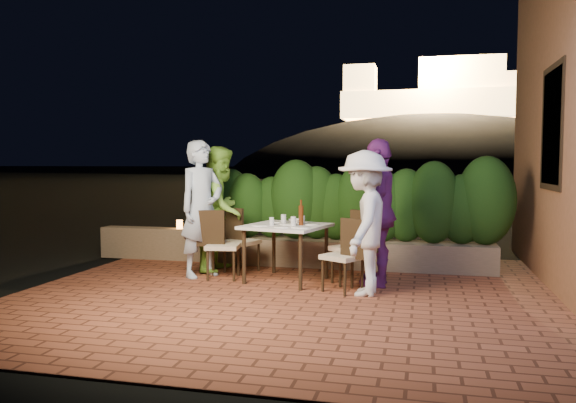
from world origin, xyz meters
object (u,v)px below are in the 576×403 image
(bowl, at_px, (295,221))
(chair_left_front, at_px, (223,245))
(diner_blue, at_px, (202,209))
(beer_bottle, at_px, (301,213))
(chair_right_back, at_px, (352,247))
(dining_table, at_px, (286,253))
(diner_white, at_px, (365,223))
(chair_right_front, at_px, (343,255))
(chair_left_back, at_px, (242,240))
(diner_green, at_px, (221,209))
(parapet_lamp, at_px, (180,224))
(diner_purple, at_px, (379,212))

(bowl, bearing_deg, chair_left_front, -158.61)
(diner_blue, bearing_deg, chair_left_front, -70.99)
(beer_bottle, relative_size, chair_right_back, 0.35)
(dining_table, relative_size, diner_white, 0.57)
(chair_left_front, height_order, diner_blue, diner_blue)
(diner_white, bearing_deg, diner_blue, -100.23)
(chair_left_front, distance_m, chair_right_front, 1.72)
(beer_bottle, relative_size, chair_left_front, 0.36)
(dining_table, distance_m, chair_left_back, 0.90)
(chair_right_front, bearing_deg, chair_left_front, 17.27)
(dining_table, distance_m, diner_green, 1.31)
(chair_left_back, xyz_separation_m, diner_green, (-0.32, 0.05, 0.44))
(chair_left_back, bearing_deg, parapet_lamp, 167.97)
(dining_table, xyz_separation_m, diner_blue, (-1.20, 0.03, 0.56))
(chair_left_back, bearing_deg, chair_right_front, -11.37)
(diner_blue, bearing_deg, bowl, -45.50)
(chair_right_back, bearing_deg, dining_table, 40.83)
(chair_right_back, distance_m, diner_green, 2.06)
(chair_left_back, bearing_deg, chair_right_back, 3.45)
(bowl, bearing_deg, diner_green, 170.55)
(diner_blue, relative_size, parapet_lamp, 13.37)
(chair_left_front, height_order, chair_right_back, chair_right_back)
(diner_purple, bearing_deg, diner_green, -102.56)
(diner_green, distance_m, diner_purple, 2.34)
(chair_left_back, height_order, diner_blue, diner_blue)
(beer_bottle, bearing_deg, chair_right_front, -34.12)
(dining_table, relative_size, chair_left_back, 1.07)
(diner_blue, bearing_deg, chair_right_back, -58.14)
(chair_left_front, height_order, diner_white, diner_white)
(chair_left_front, distance_m, diner_blue, 0.58)
(chair_left_back, height_order, parapet_lamp, chair_left_back)
(chair_right_front, relative_size, parapet_lamp, 6.43)
(diner_blue, distance_m, parapet_lamp, 1.51)
(chair_left_back, height_order, diner_green, diner_green)
(diner_green, xyz_separation_m, diner_white, (2.17, -1.01, -0.04))
(diner_purple, bearing_deg, chair_right_front, -40.92)
(diner_white, bearing_deg, chair_left_front, -100.34)
(chair_left_back, distance_m, diner_white, 2.12)
(dining_table, distance_m, bowl, 0.51)
(chair_right_back, xyz_separation_m, diner_purple, (0.33, 0.01, 0.45))
(diner_white, bearing_deg, chair_left_back, -114.52)
(chair_left_front, height_order, parapet_lamp, chair_left_front)
(dining_table, height_order, parapet_lamp, dining_table)
(chair_right_back, relative_size, diner_white, 0.56)
(bowl, xyz_separation_m, diner_blue, (-1.25, -0.28, 0.16))
(chair_left_back, distance_m, chair_right_back, 1.69)
(diner_green, bearing_deg, diner_purple, -100.72)
(chair_left_front, height_order, diner_green, diner_green)
(chair_right_front, bearing_deg, parapet_lamp, 0.58)
(chair_left_back, bearing_deg, diner_blue, -117.30)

